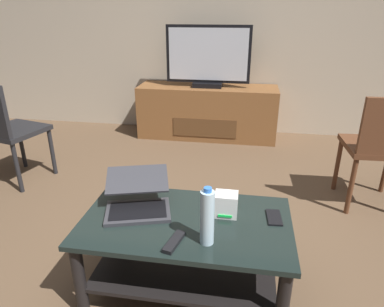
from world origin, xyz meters
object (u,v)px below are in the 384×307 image
Objects in this scene: dining_chair at (381,145)px; laptop at (138,198)px; cell_phone at (274,217)px; tv_remote at (174,242)px; television at (208,58)px; media_cabinet at (207,112)px; router_box at (226,204)px; water_bottle_near at (207,217)px; coffee_table at (186,242)px; side_chair at (5,127)px.

laptop is at bearing -147.12° from dining_chair.
cell_phone is at bearing -129.57° from dining_chair.
tv_remote is at bearing -46.98° from laptop.
cell_phone is (0.63, -2.34, -0.47)m from television.
media_cabinet is 2.01m from dining_chair.
cell_phone is (0.24, 0.00, -0.06)m from router_box.
water_bottle_near reaches higher than cell_phone.
laptop reaches higher than cell_phone.
coffee_table is 8.68× the size of router_box.
laptop is (-0.08, -2.35, -0.42)m from television.
television is (-0.19, 2.43, 0.61)m from coffee_table.
television reaches higher than coffee_table.
router_box is at bearing 0.83° from laptop.
media_cabinet is 2.41m from router_box.
television is 2.67m from tv_remote.
coffee_table is 2.39× the size of laptop.
router_box reaches higher than coffee_table.
water_bottle_near reaches higher than media_cabinet.
dining_chair is 1.77m from tv_remote.
television is 2.47m from cell_phone.
television is 2.39m from laptop.
coffee_table is 0.25m from tv_remote.
dining_chair is at bearing 46.26° from cell_phone.
media_cabinet is at bearing 88.02° from laptop.
cell_phone reaches higher than coffee_table.
router_box is 0.76× the size of tv_remote.
water_bottle_near is 2.00× the size of cell_phone.
side_chair reaches higher than router_box.
tv_remote is at bearing -86.28° from media_cabinet.
router_box is (0.47, 0.01, 0.00)m from laptop.
side_chair is 1.69m from laptop.
laptop is 2.75× the size of tv_remote.
coffee_table is at bearing -85.52° from television.
dining_chair is at bearing -44.51° from media_cabinet.
television reaches higher than dining_chair.
router_box is at bearing 74.42° from water_bottle_near.
water_bottle_near is at bearing -32.12° from side_chair.
media_cabinet is 1.78× the size of dining_chair.
tv_remote reaches higher than cell_phone.
cell_phone is 0.88× the size of tv_remote.
coffee_table is 0.34m from water_bottle_near.
dining_chair is 7.31× the size of router_box.
router_box is (0.38, -2.35, -0.42)m from television.
media_cabinet is at bearing 94.45° from coffee_table.
dining_chair reaches higher than tv_remote.
side_chair is 2.16m from water_bottle_near.
television is 2.41m from router_box.
side_chair is (-2.94, -0.06, -0.01)m from dining_chair.
side_chair is (-1.70, 0.98, 0.21)m from coffee_table.
dining_chair is 1.42m from router_box.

